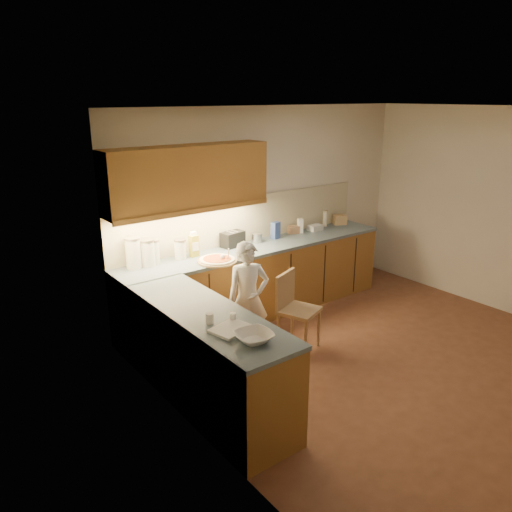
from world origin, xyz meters
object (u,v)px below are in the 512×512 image
(pizza_on_board, at_px, (217,260))
(wooden_chair, at_px, (294,305))
(oil_jug, at_px, (194,245))
(toaster, at_px, (233,239))
(child, at_px, (248,299))

(pizza_on_board, height_order, wooden_chair, pizza_on_board)
(wooden_chair, bearing_deg, pizza_on_board, 102.78)
(pizza_on_board, xyz_separation_m, oil_jug, (-0.11, 0.33, 0.12))
(pizza_on_board, bearing_deg, wooden_chair, -55.88)
(oil_jug, bearing_deg, toaster, 5.71)
(child, xyz_separation_m, wooden_chair, (0.46, -0.22, -0.12))
(child, bearing_deg, pizza_on_board, 115.35)
(child, relative_size, oil_jug, 4.22)
(pizza_on_board, height_order, child, child)
(child, height_order, oil_jug, child)
(child, height_order, wooden_chair, child)
(wooden_chair, xyz_separation_m, toaster, (-0.02, 1.14, 0.51))
(pizza_on_board, relative_size, oil_jug, 1.52)
(pizza_on_board, distance_m, wooden_chair, 1.00)
(pizza_on_board, height_order, toaster, toaster)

